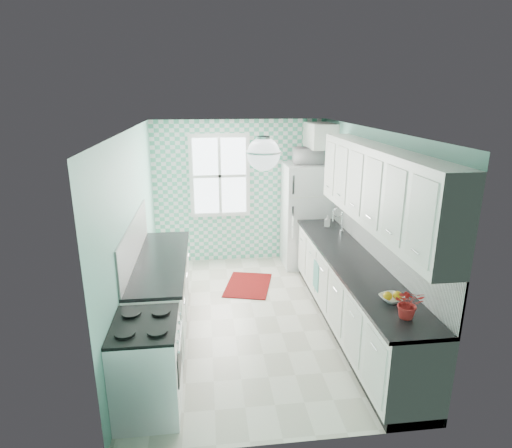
{
  "coord_description": "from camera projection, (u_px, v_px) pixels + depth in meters",
  "views": [
    {
      "loc": [
        -0.6,
        -5.14,
        2.92
      ],
      "look_at": [
        0.05,
        0.25,
        1.25
      ],
      "focal_mm": 30.0,
      "sensor_mm": 36.0,
      "label": 1
    }
  ],
  "objects": [
    {
      "name": "fridge",
      "position": [
        306.0,
        215.0,
        7.39
      ],
      "size": [
        0.78,
        0.77,
        1.79
      ],
      "rotation": [
        0.0,
        0.0,
        -0.03
      ],
      "color": "silver",
      "rests_on": "floor"
    },
    {
      "name": "backsplash_right",
      "position": [
        378.0,
        240.0,
        5.25
      ],
      "size": [
        0.02,
        3.6,
        0.51
      ],
      "primitive_type": "cube",
      "color": "white",
      "rests_on": "wall_right"
    },
    {
      "name": "ceiling",
      "position": [
        254.0,
        129.0,
        5.07
      ],
      "size": [
        3.0,
        4.4,
        0.02
      ],
      "primitive_type": "cube",
      "color": "white",
      "rests_on": "wall_back"
    },
    {
      "name": "microwave",
      "position": [
        308.0,
        156.0,
        7.09
      ],
      "size": [
        0.51,
        0.36,
        0.27
      ],
      "primitive_type": "imported",
      "rotation": [
        0.0,
        0.0,
        3.07
      ],
      "color": "white",
      "rests_on": "fridge"
    },
    {
      "name": "upper_cabinet_fridge",
      "position": [
        320.0,
        135.0,
        7.03
      ],
      "size": [
        0.4,
        0.74,
        0.4
      ],
      "primitive_type": "cube",
      "color": "white",
      "rests_on": "wall_right"
    },
    {
      "name": "floor",
      "position": [
        255.0,
        318.0,
        5.81
      ],
      "size": [
        3.0,
        4.4,
        0.02
      ],
      "primitive_type": "cube",
      "color": "silver",
      "rests_on": "ground"
    },
    {
      "name": "rug",
      "position": [
        248.0,
        285.0,
        6.76
      ],
      "size": [
        0.88,
        1.08,
        0.02
      ],
      "primitive_type": "cube",
      "rotation": [
        0.0,
        0.0,
        -0.25
      ],
      "color": "#6B1402",
      "rests_on": "floor"
    },
    {
      "name": "base_cabinets_right",
      "position": [
        352.0,
        296.0,
        5.43
      ],
      "size": [
        0.6,
        3.6,
        0.9
      ],
      "primitive_type": "cube",
      "color": "white",
      "rests_on": "floor"
    },
    {
      "name": "dish_towel",
      "position": [
        316.0,
        276.0,
        5.95
      ],
      "size": [
        0.07,
        0.26,
        0.39
      ],
      "primitive_type": "cube",
      "rotation": [
        0.0,
        0.0,
        -0.21
      ],
      "color": "#61C0A2",
      "rests_on": "base_cabinets_right"
    },
    {
      "name": "base_cabinets_left",
      "position": [
        162.0,
        295.0,
        5.47
      ],
      "size": [
        0.6,
        2.15,
        0.9
      ],
      "primitive_type": "cube",
      "color": "white",
      "rests_on": "floor"
    },
    {
      "name": "wall_back",
      "position": [
        240.0,
        192.0,
        7.54
      ],
      "size": [
        3.0,
        0.02,
        2.5
      ],
      "primitive_type": "cube",
      "color": "#7FC6B4",
      "rests_on": "floor"
    },
    {
      "name": "sink",
      "position": [
        331.0,
        234.0,
        6.28
      ],
      "size": [
        0.46,
        0.39,
        0.53
      ],
      "rotation": [
        0.0,
        0.0,
        -0.01
      ],
      "color": "silver",
      "rests_on": "countertop_right"
    },
    {
      "name": "window",
      "position": [
        220.0,
        176.0,
        7.36
      ],
      "size": [
        1.04,
        0.05,
        1.44
      ],
      "color": "white",
      "rests_on": "wall_back"
    },
    {
      "name": "upper_cabinets_right",
      "position": [
        378.0,
        187.0,
        4.83
      ],
      "size": [
        0.33,
        3.2,
        0.9
      ],
      "primitive_type": "cube",
      "color": "white",
      "rests_on": "wall_right"
    },
    {
      "name": "countertop_left",
      "position": [
        161.0,
        260.0,
        5.33
      ],
      "size": [
        0.63,
        2.15,
        0.04
      ],
      "primitive_type": "cube",
      "color": "black",
      "rests_on": "base_cabinets_left"
    },
    {
      "name": "ceiling_light",
      "position": [
        263.0,
        154.0,
        4.36
      ],
      "size": [
        0.34,
        0.34,
        0.35
      ],
      "color": "silver",
      "rests_on": "ceiling"
    },
    {
      "name": "stove",
      "position": [
        148.0,
        365.0,
        4.01
      ],
      "size": [
        0.6,
        0.75,
        0.9
      ],
      "rotation": [
        0.0,
        0.0,
        -0.04
      ],
      "color": "white",
      "rests_on": "floor"
    },
    {
      "name": "accent_wall",
      "position": [
        240.0,
        192.0,
        7.52
      ],
      "size": [
        3.0,
        0.01,
        2.5
      ],
      "primitive_type": "cube",
      "color": "#54BC96",
      "rests_on": "wall_back"
    },
    {
      "name": "potted_plant",
      "position": [
        409.0,
        303.0,
        3.89
      ],
      "size": [
        0.31,
        0.28,
        0.29
      ],
      "primitive_type": "imported",
      "rotation": [
        0.0,
        0.0,
        -0.24
      ],
      "color": "red",
      "rests_on": "countertop_right"
    },
    {
      "name": "countertop_right",
      "position": [
        353.0,
        261.0,
        5.29
      ],
      "size": [
        0.63,
        3.6,
        0.04
      ],
      "primitive_type": "cube",
      "color": "black",
      "rests_on": "base_cabinets_right"
    },
    {
      "name": "wall_right",
      "position": [
        368.0,
        226.0,
        5.61
      ],
      "size": [
        0.02,
        4.4,
        2.5
      ],
      "primitive_type": "cube",
      "color": "#7FC6B4",
      "rests_on": "floor"
    },
    {
      "name": "fruit_bowl",
      "position": [
        392.0,
        298.0,
        4.23
      ],
      "size": [
        0.29,
        0.29,
        0.06
      ],
      "primitive_type": "imported",
      "rotation": [
        0.0,
        0.0,
        0.3
      ],
      "color": "silver",
      "rests_on": "countertop_right"
    },
    {
      "name": "wall_front",
      "position": [
        287.0,
        316.0,
        3.34
      ],
      "size": [
        3.0,
        0.02,
        2.5
      ],
      "primitive_type": "cube",
      "color": "#7FC6B4",
      "rests_on": "floor"
    },
    {
      "name": "backsplash_left",
      "position": [
        134.0,
        240.0,
        5.21
      ],
      "size": [
        0.02,
        2.15,
        0.51
      ],
      "primitive_type": "cube",
      "color": "white",
      "rests_on": "wall_left"
    },
    {
      "name": "soap_bottle",
      "position": [
        327.0,
        221.0,
        6.6
      ],
      "size": [
        0.1,
        0.1,
        0.17
      ],
      "primitive_type": "imported",
      "rotation": [
        0.0,
        0.0,
        -0.43
      ],
      "color": "#97A7B8",
      "rests_on": "countertop_right"
    },
    {
      "name": "wall_left",
      "position": [
        133.0,
        234.0,
        5.27
      ],
      "size": [
        0.02,
        4.4,
        2.5
      ],
      "primitive_type": "cube",
      "color": "#7FC6B4",
      "rests_on": "floor"
    }
  ]
}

